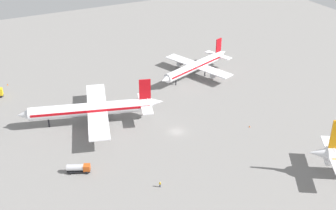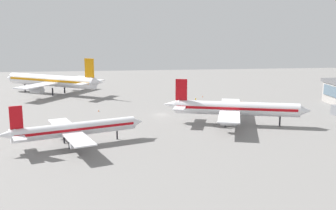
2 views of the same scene
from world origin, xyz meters
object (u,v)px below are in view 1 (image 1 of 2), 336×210
airplane_distant (93,109)px  fuel_truck (78,168)px  safety_cone_far_side (8,84)px  ground_crew_worker (160,184)px  airplane_at_gate (196,66)px  safety_cone_mid_apron (250,126)px

airplane_distant → fuel_truck: (23.54, -12.10, -3.75)m
fuel_truck → safety_cone_far_side: size_ratio=10.87×
ground_crew_worker → safety_cone_far_side: (-80.93, -25.37, -0.55)m
ground_crew_worker → safety_cone_far_side: ground_crew_worker is taller
fuel_truck → safety_cone_far_side: 65.82m
airplane_at_gate → airplane_distant: 50.98m
airplane_at_gate → safety_cone_mid_apron: 42.53m
airplane_at_gate → airplane_distant: size_ratio=0.82×
ground_crew_worker → airplane_distant: bearing=75.5°
ground_crew_worker → safety_cone_mid_apron: (-14.24, 38.74, -0.55)m
safety_cone_mid_apron → safety_cone_far_side: same height
safety_cone_mid_apron → fuel_truck: bearing=-91.4°
safety_cone_mid_apron → airplane_distant: bearing=-119.7°
safety_cone_far_side → ground_crew_worker: bearing=17.4°
fuel_truck → safety_cone_mid_apron: bearing=23.0°
ground_crew_worker → safety_cone_mid_apron: ground_crew_worker is taller
airplane_at_gate → safety_cone_far_side: (-24.57, -68.41, -3.97)m
airplane_at_gate → safety_cone_far_side: 72.80m
airplane_at_gate → safety_cone_mid_apron: airplane_at_gate is taller
airplane_distant → ground_crew_worker: 39.73m
airplane_distant → safety_cone_far_side: size_ratio=75.73×
airplane_at_gate → ground_crew_worker: size_ratio=22.28×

